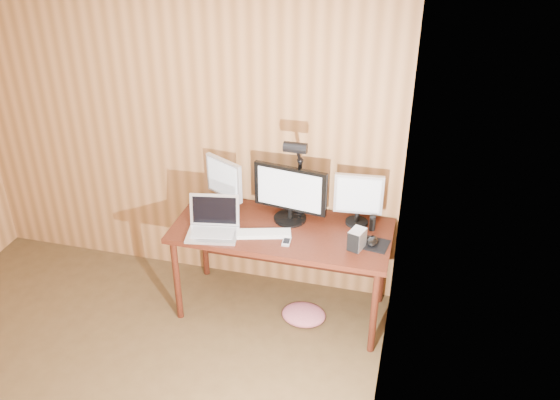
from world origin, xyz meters
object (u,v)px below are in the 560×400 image
at_px(monitor_center, 290,193).
at_px(speaker, 372,223).
at_px(mouse, 372,241).
at_px(hard_drive, 357,239).
at_px(monitor_left, 224,182).
at_px(desk_lamp, 297,168).
at_px(keyboard, 263,233).
at_px(phone, 287,242).
at_px(desk, 284,237).
at_px(laptop, 213,224).
at_px(monitor_right, 358,198).

height_order(monitor_center, speaker, monitor_center).
height_order(mouse, hard_drive, hard_drive).
bearing_deg(monitor_left, monitor_center, 21.59).
bearing_deg(desk_lamp, hard_drive, -33.72).
bearing_deg(keyboard, phone, -31.96).
height_order(desk, laptop, laptop).
bearing_deg(speaker, hard_drive, -106.42).
height_order(desk, speaker, speaker).
xyz_separation_m(desk, monitor_left, (-0.50, 0.13, 0.34)).
bearing_deg(phone, mouse, 8.26).
height_order(monitor_right, desk_lamp, desk_lamp).
bearing_deg(speaker, desk, -173.01).
bearing_deg(monitor_center, monitor_right, 16.58).
bearing_deg(phone, desk, 103.79).
relative_size(desk, monitor_right, 3.97).
bearing_deg(mouse, keyboard, -158.58).
relative_size(mouse, hard_drive, 0.79).
distance_m(laptop, hard_drive, 1.04).
bearing_deg(hard_drive, monitor_right, 115.85).
bearing_deg(laptop, monitor_center, 20.71).
bearing_deg(desk, hard_drive, -18.07).
relative_size(monitor_center, monitor_left, 1.38).
bearing_deg(laptop, speaker, 5.45).
relative_size(mouse, phone, 1.07).
bearing_deg(hard_drive, desk_lamp, 171.13).
bearing_deg(hard_drive, desk, -179.89).
distance_m(desk, monitor_center, 0.36).
distance_m(laptop, desk_lamp, 0.73).
height_order(desk, monitor_center, monitor_center).
xyz_separation_m(desk, mouse, (0.67, -0.11, 0.15)).
bearing_deg(phone, speaker, 25.15).
height_order(monitor_left, laptop, monitor_left).
distance_m(monitor_center, laptop, 0.60).
relative_size(monitor_left, phone, 3.59).
distance_m(desk, monitor_right, 0.64).
xyz_separation_m(phone, speaker, (0.56, 0.32, 0.05)).
height_order(monitor_center, keyboard, monitor_center).
distance_m(monitor_left, phone, 0.72).
bearing_deg(desk, keyboard, -121.72).
bearing_deg(desk, phone, -72.01).
height_order(monitor_left, keyboard, monitor_left).
bearing_deg(monitor_left, hard_drive, 12.09).
relative_size(monitor_right, laptop, 1.00).
relative_size(monitor_left, hard_drive, 2.65).
distance_m(monitor_right, speaker, 0.21).
distance_m(laptop, phone, 0.55).
height_order(desk, mouse, mouse).
xyz_separation_m(desk, desk_lamp, (0.08, 0.06, 0.57)).
distance_m(desk, hard_drive, 0.62).
height_order(monitor_left, monitor_right, monitor_left).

